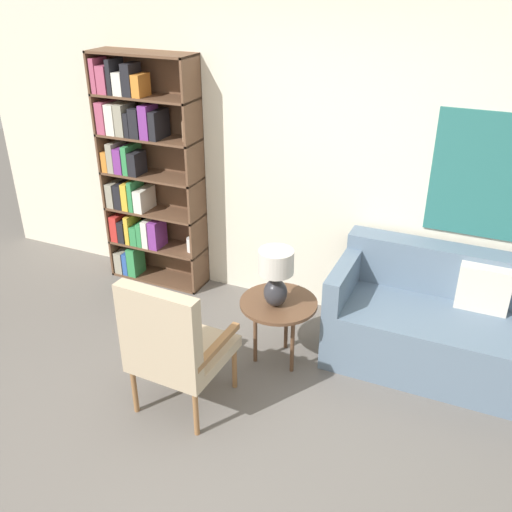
{
  "coord_description": "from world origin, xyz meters",
  "views": [
    {
      "loc": [
        1.43,
        -2.15,
        2.71
      ],
      "look_at": [
        0.01,
        1.05,
        0.9
      ],
      "focal_mm": 40.0,
      "sensor_mm": 36.0,
      "label": 1
    }
  ],
  "objects": [
    {
      "name": "couch",
      "position": [
        1.5,
        1.6,
        0.33
      ],
      "size": [
        2.05,
        0.8,
        0.85
      ],
      "color": "slate",
      "rests_on": "ground_plane"
    },
    {
      "name": "table_lamp",
      "position": [
        0.15,
        1.08,
        0.78
      ],
      "size": [
        0.25,
        0.25,
        0.44
      ],
      "color": "#2D2D33",
      "rests_on": "side_table"
    },
    {
      "name": "bookshelf",
      "position": [
        -1.47,
        1.84,
        1.06
      ],
      "size": [
        0.92,
        0.3,
        2.07
      ],
      "color": "brown",
      "rests_on": "ground_plane"
    },
    {
      "name": "wall_back",
      "position": [
        0.03,
        2.03,
        1.35
      ],
      "size": [
        6.4,
        0.08,
        2.7
      ],
      "color": "silver",
      "rests_on": "ground_plane"
    },
    {
      "name": "armchair",
      "position": [
        -0.26,
        0.34,
        0.55
      ],
      "size": [
        0.59,
        0.62,
        1.0
      ],
      "color": "olive",
      "rests_on": "ground_plane"
    },
    {
      "name": "ground_plane",
      "position": [
        0.0,
        0.0,
        0.0
      ],
      "size": [
        14.0,
        14.0,
        0.0
      ],
      "primitive_type": "plane",
      "color": "#66605B"
    },
    {
      "name": "side_table",
      "position": [
        0.15,
        1.13,
        0.47
      ],
      "size": [
        0.57,
        0.57,
        0.52
      ],
      "color": "brown",
      "rests_on": "ground_plane"
    }
  ]
}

